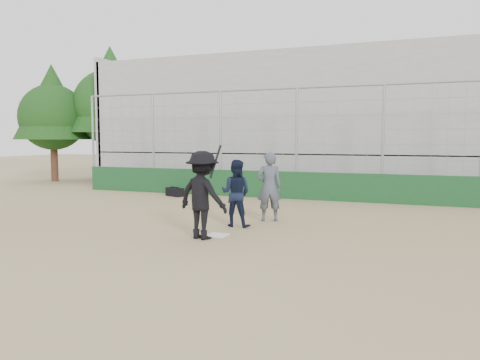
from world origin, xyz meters
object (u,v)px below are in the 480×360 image
(catcher_crouched, at_px, (236,204))
(equipment_bag, at_px, (175,192))
(batter_at_plate, at_px, (203,195))
(umpire, at_px, (269,190))

(catcher_crouched, distance_m, equipment_bag, 6.69)
(batter_at_plate, distance_m, catcher_crouched, 1.63)
(equipment_bag, bearing_deg, umpire, -37.50)
(umpire, bearing_deg, batter_at_plate, 52.25)
(umpire, xyz_separation_m, equipment_bag, (-5.02, 3.85, -0.66))
(batter_at_plate, height_order, umpire, batter_at_plate)
(catcher_crouched, height_order, umpire, umpire)
(batter_at_plate, relative_size, equipment_bag, 2.47)
(catcher_crouched, xyz_separation_m, umpire, (0.52, 1.08, 0.26))
(batter_at_plate, height_order, catcher_crouched, batter_at_plate)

